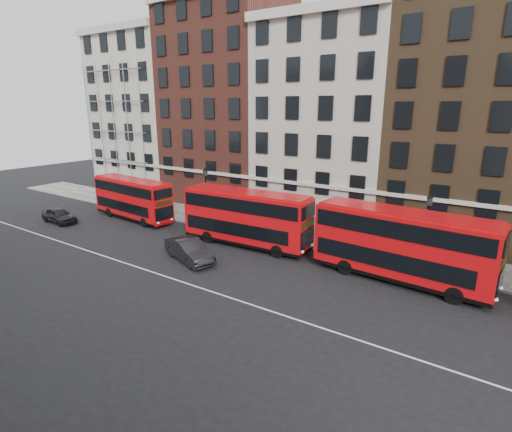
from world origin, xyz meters
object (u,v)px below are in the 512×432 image
Objects in this scene: bus_a at (132,198)px; car_rear at (59,215)px; bus_c at (401,244)px; bus_b at (246,217)px; car_front at (189,250)px.

car_rear is at bearing -130.92° from bus_a.
car_rear is at bearing -167.40° from bus_c.
bus_a is 7.16m from car_rear.
bus_c reaches higher than bus_b.
bus_c reaches higher than bus_a.
car_front reaches higher than car_rear.
bus_b is 12.16m from bus_c.
bus_b is at bearing 2.13° from car_front.
bus_c is at bearing 4.75° from bus_a.
bus_b is 19.58m from car_rear.
bus_b reaches higher than bus_a.
bus_a is 0.87× the size of bus_c.
bus_b is 0.96× the size of bus_c.
bus_a is 13.87m from bus_b.
car_front is at bearing -109.63° from bus_b.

